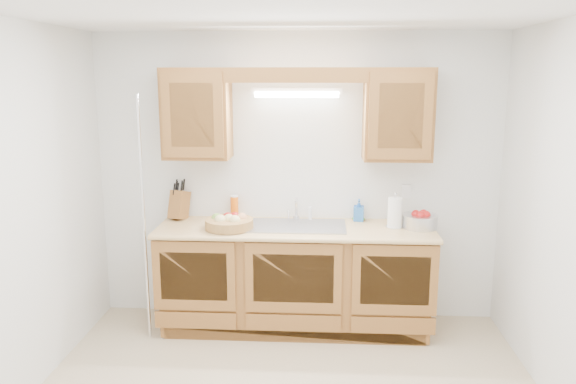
# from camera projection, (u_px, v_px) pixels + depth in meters

# --- Properties ---
(room) EXTENTS (3.52, 3.50, 2.50)m
(room) POSITION_uv_depth(u_px,v_px,m) (286.00, 223.00, 3.44)
(room) COLOR #C8AF90
(room) RESTS_ON ground
(base_cabinets) EXTENTS (2.20, 0.60, 0.86)m
(base_cabinets) POSITION_uv_depth(u_px,v_px,m) (295.00, 278.00, 4.78)
(base_cabinets) COLOR brown
(base_cabinets) RESTS_ON ground
(countertop) EXTENTS (2.30, 0.63, 0.04)m
(countertop) POSITION_uv_depth(u_px,v_px,m) (295.00, 229.00, 4.68)
(countertop) COLOR #DDBC74
(countertop) RESTS_ON base_cabinets
(upper_cabinet_left) EXTENTS (0.55, 0.33, 0.75)m
(upper_cabinet_left) POSITION_uv_depth(u_px,v_px,m) (197.00, 114.00, 4.67)
(upper_cabinet_left) COLOR brown
(upper_cabinet_left) RESTS_ON room
(upper_cabinet_right) EXTENTS (0.55, 0.33, 0.75)m
(upper_cabinet_right) POSITION_uv_depth(u_px,v_px,m) (398.00, 114.00, 4.58)
(upper_cabinet_right) COLOR brown
(upper_cabinet_right) RESTS_ON room
(valance) EXTENTS (2.20, 0.05, 0.12)m
(valance) POSITION_uv_depth(u_px,v_px,m) (296.00, 75.00, 4.42)
(valance) COLOR brown
(valance) RESTS_ON room
(fluorescent_fixture) EXTENTS (0.76, 0.08, 0.08)m
(fluorescent_fixture) POSITION_uv_depth(u_px,v_px,m) (297.00, 93.00, 4.67)
(fluorescent_fixture) COLOR white
(fluorescent_fixture) RESTS_ON room
(sink) EXTENTS (0.84, 0.46, 0.36)m
(sink) POSITION_uv_depth(u_px,v_px,m) (295.00, 235.00, 4.71)
(sink) COLOR #9E9EA3
(sink) RESTS_ON countertop
(wire_shelf_pole) EXTENTS (0.03, 0.03, 2.00)m
(wire_shelf_pole) POSITION_uv_depth(u_px,v_px,m) (144.00, 221.00, 4.48)
(wire_shelf_pole) COLOR silver
(wire_shelf_pole) RESTS_ON ground
(outlet_plate) EXTENTS (0.08, 0.01, 0.12)m
(outlet_plate) POSITION_uv_depth(u_px,v_px,m) (406.00, 191.00, 4.86)
(outlet_plate) COLOR white
(outlet_plate) RESTS_ON room
(fruit_basket) EXTENTS (0.42, 0.42, 0.12)m
(fruit_basket) POSITION_uv_depth(u_px,v_px,m) (229.00, 222.00, 4.61)
(fruit_basket) COLOR #AC7D45
(fruit_basket) RESTS_ON countertop
(knife_block) EXTENTS (0.19, 0.24, 0.36)m
(knife_block) POSITION_uv_depth(u_px,v_px,m) (179.00, 204.00, 4.92)
(knife_block) COLOR brown
(knife_block) RESTS_ON countertop
(orange_canister) EXTENTS (0.07, 0.07, 0.21)m
(orange_canister) POSITION_uv_depth(u_px,v_px,m) (234.00, 207.00, 4.93)
(orange_canister) COLOR orange
(orange_canister) RESTS_ON countertop
(soap_bottle) EXTENTS (0.10, 0.10, 0.19)m
(soap_bottle) POSITION_uv_depth(u_px,v_px,m) (359.00, 210.00, 4.85)
(soap_bottle) COLOR blue
(soap_bottle) RESTS_ON countertop
(sponge) EXTENTS (0.11, 0.08, 0.02)m
(sponge) POSITION_uv_depth(u_px,v_px,m) (358.00, 219.00, 4.89)
(sponge) COLOR #CC333F
(sponge) RESTS_ON countertop
(paper_towel) EXTENTS (0.15, 0.15, 0.30)m
(paper_towel) POSITION_uv_depth(u_px,v_px,m) (395.00, 213.00, 4.63)
(paper_towel) COLOR silver
(paper_towel) RESTS_ON countertop
(apple_bowl) EXTENTS (0.38, 0.38, 0.15)m
(apple_bowl) POSITION_uv_depth(u_px,v_px,m) (420.00, 220.00, 4.63)
(apple_bowl) COLOR silver
(apple_bowl) RESTS_ON countertop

